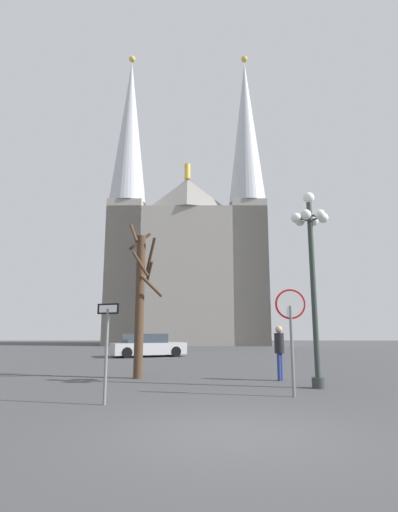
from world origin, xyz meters
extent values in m
plane|color=#424244|center=(0.00, 0.00, 0.00)|extent=(120.00, 120.00, 0.00)
cube|color=gray|center=(-2.10, 41.17, 7.69)|extent=(18.06, 10.43, 15.38)
pyramid|color=gray|center=(-2.08, 37.00, 17.13)|extent=(6.31, 2.04, 3.50)
cylinder|color=gold|center=(-2.08, 37.00, 19.78)|extent=(0.70, 0.70, 1.80)
cube|color=gray|center=(-9.13, 37.92, 8.10)|extent=(3.93, 3.93, 16.21)
cone|color=#B7BAC1|center=(-9.13, 37.92, 25.49)|extent=(4.30, 4.30, 18.56)
sphere|color=gold|center=(-9.13, 37.92, 35.17)|extent=(0.80, 0.80, 0.80)
cube|color=gray|center=(4.96, 38.00, 8.10)|extent=(3.93, 3.93, 16.21)
cone|color=#B7BAC1|center=(4.96, 38.00, 25.49)|extent=(4.30, 4.30, 18.56)
sphere|color=gold|center=(4.96, 38.00, 35.17)|extent=(0.80, 0.80, 0.80)
cylinder|color=slate|center=(1.83, 3.67, 1.13)|extent=(0.08, 0.08, 2.26)
cylinder|color=red|center=(1.83, 3.67, 2.30)|extent=(0.78, 0.10, 0.78)
cylinder|color=white|center=(1.83, 3.65, 2.30)|extent=(0.68, 0.06, 0.68)
cylinder|color=slate|center=(-2.64, 2.56, 1.06)|extent=(0.07, 0.07, 2.12)
cube|color=black|center=(-2.64, 2.56, 2.12)|extent=(0.54, 0.21, 0.24)
cube|color=white|center=(-2.64, 2.54, 2.12)|extent=(0.44, 0.16, 0.17)
cylinder|color=#2D3833|center=(2.88, 5.19, 2.76)|extent=(0.16, 0.16, 5.53)
cylinder|color=#2D3833|center=(2.88, 5.19, 0.15)|extent=(0.36, 0.36, 0.30)
sphere|color=white|center=(2.88, 5.19, 5.70)|extent=(0.35, 0.35, 0.35)
sphere|color=white|center=(3.30, 5.19, 5.05)|extent=(0.31, 0.31, 0.31)
cylinder|color=#2D3833|center=(3.09, 5.19, 5.05)|extent=(0.05, 0.42, 0.05)
sphere|color=white|center=(3.09, 5.55, 5.05)|extent=(0.31, 0.31, 0.31)
cylinder|color=#2D3833|center=(2.98, 5.37, 5.05)|extent=(0.39, 0.25, 0.05)
sphere|color=white|center=(2.67, 5.55, 5.05)|extent=(0.31, 0.31, 0.31)
cylinder|color=#2D3833|center=(2.77, 5.37, 5.05)|extent=(0.39, 0.25, 0.05)
sphere|color=white|center=(2.46, 5.19, 5.05)|extent=(0.31, 0.31, 0.31)
cylinder|color=#2D3833|center=(2.67, 5.19, 5.05)|extent=(0.05, 0.42, 0.05)
sphere|color=white|center=(2.67, 4.82, 5.05)|extent=(0.31, 0.31, 0.31)
cylinder|color=#2D3833|center=(2.77, 5.00, 5.05)|extent=(0.39, 0.25, 0.05)
sphere|color=white|center=(3.09, 4.82, 5.05)|extent=(0.31, 0.31, 0.31)
cylinder|color=#2D3833|center=(2.98, 5.00, 5.05)|extent=(0.39, 0.25, 0.05)
cylinder|color=#473323|center=(-2.67, 7.53, 2.52)|extent=(0.32, 0.32, 5.04)
cylinder|color=#473323|center=(-2.65, 7.26, 3.97)|extent=(0.64, 0.17, 0.92)
cylinder|color=#473323|center=(-2.34, 7.71, 4.37)|extent=(0.49, 0.80, 1.23)
cylinder|color=#473323|center=(-2.37, 7.65, 3.76)|extent=(0.36, 0.72, 0.69)
cylinder|color=#473323|center=(-2.93, 7.37, 5.11)|extent=(0.46, 0.65, 0.80)
cylinder|color=#473323|center=(-2.78, 7.89, 4.91)|extent=(0.81, 0.35, 0.72)
cylinder|color=#473323|center=(-2.25, 7.21, 3.18)|extent=(0.77, 0.97, 0.74)
cube|color=#B7B7BC|center=(-3.82, 19.04, 0.51)|extent=(4.88, 3.40, 0.72)
cube|color=#333D47|center=(-4.03, 18.95, 1.14)|extent=(2.97, 2.47, 0.56)
cylinder|color=black|center=(-2.70, 20.38, 0.32)|extent=(0.68, 0.45, 0.64)
cylinder|color=black|center=(-2.08, 18.89, 0.32)|extent=(0.68, 0.45, 0.64)
cylinder|color=black|center=(-5.55, 19.19, 0.32)|extent=(0.68, 0.45, 0.64)
cylinder|color=black|center=(-4.93, 17.70, 0.32)|extent=(0.68, 0.45, 0.64)
cylinder|color=navy|center=(2.18, 7.00, 0.44)|extent=(0.12, 0.12, 0.88)
cylinder|color=navy|center=(2.09, 6.87, 0.44)|extent=(0.12, 0.12, 0.88)
cylinder|color=black|center=(2.13, 6.93, 1.21)|extent=(0.32, 0.32, 0.66)
sphere|color=tan|center=(2.13, 6.93, 1.66)|extent=(0.24, 0.24, 0.24)
camera|label=1|loc=(-0.48, -6.74, 1.63)|focal=28.01mm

